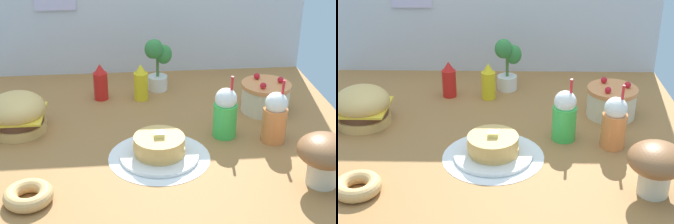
% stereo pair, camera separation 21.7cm
% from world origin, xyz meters
% --- Properties ---
extents(ground_plane, '(1.92, 1.79, 0.02)m').
position_xyz_m(ground_plane, '(0.00, 0.00, -0.01)').
color(ground_plane, '#9E6B38').
extents(doily_mat, '(0.43, 0.43, 0.00)m').
position_xyz_m(doily_mat, '(0.03, -0.12, 0.00)').
color(doily_mat, white).
rests_on(doily_mat, ground_plane).
extents(burger, '(0.26, 0.26, 0.19)m').
position_xyz_m(burger, '(-0.60, 0.18, 0.09)').
color(burger, '#DBA859').
rests_on(burger, ground_plane).
extents(pancake_stack, '(0.34, 0.34, 0.12)m').
position_xyz_m(pancake_stack, '(0.03, -0.12, 0.05)').
color(pancake_stack, white).
rests_on(pancake_stack, doily_mat).
extents(layer_cake, '(0.25, 0.25, 0.18)m').
position_xyz_m(layer_cake, '(0.60, 0.28, 0.08)').
color(layer_cake, beige).
rests_on(layer_cake, ground_plane).
extents(ketchup_bottle, '(0.07, 0.07, 0.20)m').
position_xyz_m(ketchup_bottle, '(-0.23, 0.50, 0.09)').
color(ketchup_bottle, red).
rests_on(ketchup_bottle, ground_plane).
extents(mustard_bottle, '(0.07, 0.07, 0.20)m').
position_xyz_m(mustard_bottle, '(-0.02, 0.48, 0.09)').
color(mustard_bottle, yellow).
rests_on(mustard_bottle, ground_plane).
extents(cream_soda_cup, '(0.11, 0.11, 0.30)m').
position_xyz_m(cream_soda_cup, '(0.34, 0.04, 0.12)').
color(cream_soda_cup, green).
rests_on(cream_soda_cup, ground_plane).
extents(orange_float_cup, '(0.11, 0.11, 0.30)m').
position_xyz_m(orange_float_cup, '(0.55, -0.02, 0.12)').
color(orange_float_cup, orange).
rests_on(orange_float_cup, ground_plane).
extents(donut_pink_glaze, '(0.18, 0.18, 0.06)m').
position_xyz_m(donut_pink_glaze, '(-0.47, -0.39, 0.03)').
color(donut_pink_glaze, tan).
rests_on(donut_pink_glaze, ground_plane).
extents(potted_plant, '(0.15, 0.11, 0.30)m').
position_xyz_m(potted_plant, '(0.08, 0.60, 0.16)').
color(potted_plant, white).
rests_on(potted_plant, ground_plane).
extents(mushroom_stool, '(0.22, 0.22, 0.21)m').
position_xyz_m(mushroom_stool, '(0.64, -0.37, 0.13)').
color(mushroom_stool, beige).
rests_on(mushroom_stool, ground_plane).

